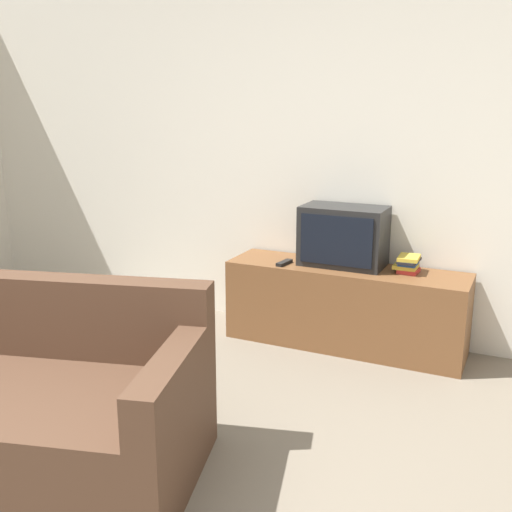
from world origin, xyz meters
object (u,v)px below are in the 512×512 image
object	(u,v)px
television	(343,236)
remote_on_stand	(284,263)
book_stack	(408,264)
tv_stand	(345,307)

from	to	relation	value
television	remote_on_stand	xyz separation A→B (m)	(-0.38, -0.17, -0.20)
book_stack	television	bearing A→B (deg)	-179.98
tv_stand	remote_on_stand	size ratio (longest dim) A/B	10.10
remote_on_stand	television	bearing A→B (deg)	23.75
tv_stand	television	xyz separation A→B (m)	(-0.05, 0.06, 0.50)
tv_stand	book_stack	bearing A→B (deg)	7.75
tv_stand	remote_on_stand	distance (m)	0.54
tv_stand	remote_on_stand	world-z (taller)	remote_on_stand
remote_on_stand	tv_stand	bearing A→B (deg)	14.55
television	tv_stand	bearing A→B (deg)	-50.01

